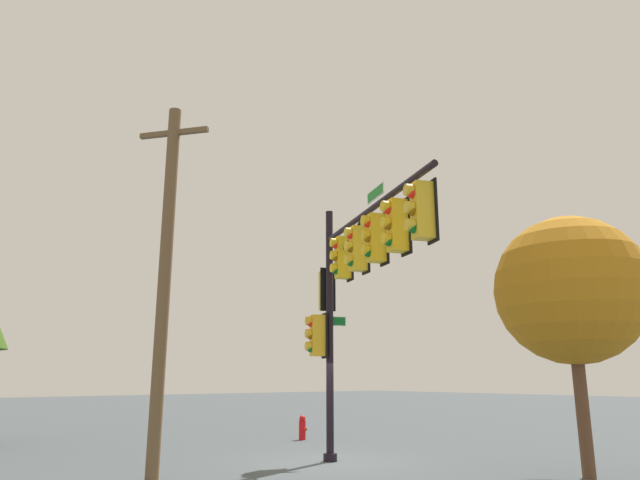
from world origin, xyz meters
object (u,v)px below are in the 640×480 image
at_px(fire_hydrant, 302,428).
at_px(tree_mid, 570,290).
at_px(utility_pole, 165,276).
at_px(signal_pole_assembly, 353,273).

relative_size(fire_hydrant, tree_mid, 0.14).
bearing_deg(utility_pole, fire_hydrant, 121.32).
relative_size(signal_pole_assembly, tree_mid, 1.16).
bearing_deg(signal_pole_assembly, utility_pole, -117.64).
distance_m(utility_pole, tree_mid, 9.42).
bearing_deg(tree_mid, signal_pole_assembly, -135.60).
distance_m(signal_pole_assembly, tree_mid, 5.10).
relative_size(utility_pole, tree_mid, 1.46).
height_order(signal_pole_assembly, tree_mid, signal_pole_assembly).
height_order(utility_pole, fire_hydrant, utility_pole).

